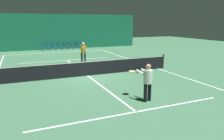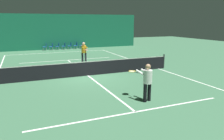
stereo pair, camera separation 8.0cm
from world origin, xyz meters
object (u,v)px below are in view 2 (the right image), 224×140
Objects in this scene: player_far at (84,51)px; courtside_chair_2 at (58,46)px; courtside_chair_3 at (64,46)px; courtside_chair_5 at (76,45)px; courtside_chair_6 at (82,45)px; courtside_chair_4 at (70,45)px; player_near at (147,80)px; tennis_net at (88,68)px; courtside_chair_0 at (45,46)px; courtside_chair_1 at (52,46)px.

courtside_chair_2 is (-0.57, 10.03, -0.54)m from player_far.
courtside_chair_3 is 1.54m from courtside_chair_5.
courtside_chair_6 is (3.08, 0.00, 0.00)m from courtside_chair_2.
courtside_chair_4 is (0.77, 0.00, 0.00)m from courtside_chair_3.
courtside_chair_5 is at bearing 90.00° from courtside_chair_3.
player_near is 20.20m from courtside_chair_6.
player_far is at bearing -9.83° from courtside_chair_5.
courtside_chair_5 is at bearing 175.46° from player_far.
courtside_chair_3 is at bearing 85.18° from tennis_net.
courtside_chair_6 is (2.51, 10.03, -0.54)m from player_far.
player_near is at bearing -79.38° from tennis_net.
player_far is at bearing -1.14° from courtside_chair_3.
tennis_net is 14.29× the size of courtside_chair_5.
courtside_chair_0 is 1.00× the size of courtside_chair_2.
courtside_chair_3 is at bearing -175.84° from player_far.
courtside_chair_2 is 0.77m from courtside_chair_3.
player_far reaches higher than courtside_chair_1.
tennis_net is at bearing -7.81° from courtside_chair_4.
player_far is (1.03, 4.50, 0.51)m from tennis_net.
player_near is 2.00× the size of courtside_chair_6.
player_far is 2.09× the size of courtside_chair_0.
courtside_chair_4 is 1.00× the size of courtside_chair_5.
player_near is at bearing -4.94° from courtside_chair_5.
courtside_chair_6 is at bearing 90.00° from courtside_chair_1.
courtside_chair_3 is at bearing 90.00° from courtside_chair_1.
courtside_chair_0 is 1.54m from courtside_chair_2.
player_far is 2.09× the size of courtside_chair_6.
player_near is 2.00× the size of courtside_chair_2.
courtside_chair_2 is (1.54, 0.00, 0.00)m from courtside_chair_0.
courtside_chair_1 is at bearing 91.25° from tennis_net.
tennis_net reaches higher than courtside_chair_3.
player_far is at bearing 3.26° from courtside_chair_2.
courtside_chair_0 is 4.62m from courtside_chair_6.
player_far is 10.09m from courtside_chair_4.
courtside_chair_6 is (2.50, 20.04, -0.50)m from player_near.
courtside_chair_4 is at bearing 90.00° from courtside_chair_3.
courtside_chair_4 is 0.77m from courtside_chair_5.
courtside_chair_2 is at bearing -90.00° from courtside_chair_4.
courtside_chair_1 is 1.00× the size of courtside_chair_2.
courtside_chair_2 is at bearing -90.00° from courtside_chair_3.
player_far reaches higher than player_near.
courtside_chair_6 is at bearing 90.00° from courtside_chair_4.
courtside_chair_1 is 0.77m from courtside_chair_2.
courtside_chair_0 is at bearing -90.00° from courtside_chair_6.
tennis_net is at bearing 4.27° from courtside_chair_0.
courtside_chair_1 is at bearing -90.00° from courtside_chair_3.
tennis_net is at bearing -7.55° from player_far.
courtside_chair_3 is at bearing -90.00° from courtside_chair_5.
courtside_chair_3 is 1.00× the size of courtside_chair_6.
player_far is 2.09× the size of courtside_chair_1.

